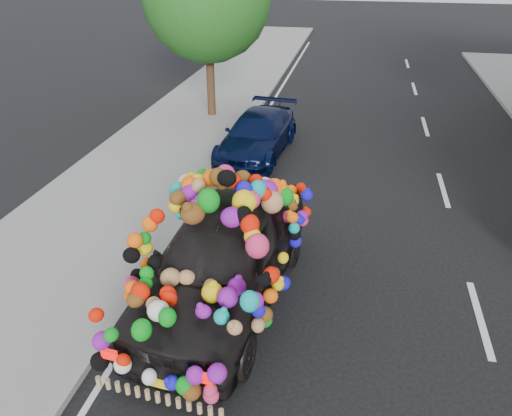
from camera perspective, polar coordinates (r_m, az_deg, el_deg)
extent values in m
plane|color=black|center=(9.16, 1.56, -9.53)|extent=(100.00, 100.00, 0.00)
cube|color=gray|center=(10.59, -22.12, -5.71)|extent=(4.00, 60.00, 0.12)
cube|color=gray|center=(9.71, -12.33, -7.30)|extent=(0.15, 60.00, 0.13)
cylinder|color=#332114|center=(17.88, -5.21, 14.45)|extent=(0.28, 0.28, 2.73)
imported|color=black|center=(8.55, -3.67, -5.61)|extent=(2.50, 5.16, 1.70)
cube|color=red|center=(7.14, -16.42, -15.75)|extent=(0.22, 0.08, 0.14)
cube|color=red|center=(6.62, -5.87, -18.78)|extent=(0.22, 0.08, 0.14)
cube|color=yellow|center=(7.06, -11.19, -19.04)|extent=(0.34, 0.07, 0.12)
imported|color=black|center=(14.70, 0.16, 8.37)|extent=(2.06, 4.28, 1.20)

